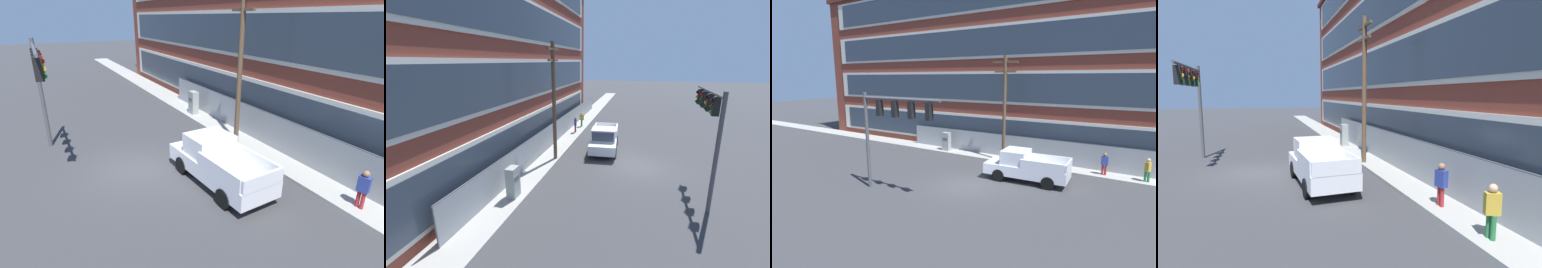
# 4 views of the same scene
# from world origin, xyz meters

# --- Properties ---
(ground_plane) EXTENTS (160.00, 160.00, 0.00)m
(ground_plane) POSITION_xyz_m (0.00, 0.00, 0.00)
(ground_plane) COLOR #38383A
(sidewalk_building_side) EXTENTS (80.00, 2.10, 0.16)m
(sidewalk_building_side) POSITION_xyz_m (0.00, 6.71, 0.08)
(sidewalk_building_side) COLOR #9E9B93
(sidewalk_building_side) RESTS_ON ground
(brick_mill_building) EXTENTS (40.95, 11.90, 15.37)m
(brick_mill_building) POSITION_xyz_m (-3.20, 13.41, 7.70)
(brick_mill_building) COLOR brown
(brick_mill_building) RESTS_ON ground
(chain_link_fence) EXTENTS (30.62, 0.06, 1.99)m
(chain_link_fence) POSITION_xyz_m (5.07, 7.19, 1.01)
(chain_link_fence) COLOR gray
(chain_link_fence) RESTS_ON ground
(traffic_signal_mast) EXTENTS (5.58, 0.43, 5.80)m
(traffic_signal_mast) POSITION_xyz_m (-2.92, -3.35, 4.33)
(traffic_signal_mast) COLOR #4C4C51
(traffic_signal_mast) RESTS_ON ground
(pickup_truck_white) EXTENTS (5.45, 2.34, 2.00)m
(pickup_truck_white) POSITION_xyz_m (2.80, 2.79, 0.95)
(pickup_truck_white) COLOR silver
(pickup_truck_white) RESTS_ON ground
(utility_pole_near_corner) EXTENTS (2.02, 0.26, 8.27)m
(utility_pole_near_corner) POSITION_xyz_m (-0.19, 5.93, 4.52)
(utility_pole_near_corner) COLOR brown
(utility_pole_near_corner) RESTS_ON ground
(electrical_cabinet) EXTENTS (0.70, 0.50, 1.79)m
(electrical_cabinet) POSITION_xyz_m (-5.94, 6.28, 0.90)
(electrical_cabinet) COLOR #939993
(electrical_cabinet) RESTS_ON ground
(pedestrian_near_cabinet) EXTENTS (0.45, 0.33, 1.69)m
(pedestrian_near_cabinet) POSITION_xyz_m (7.08, 6.30, 0.97)
(pedestrian_near_cabinet) COLOR maroon
(pedestrian_near_cabinet) RESTS_ON ground
(pedestrian_by_fence) EXTENTS (0.37, 0.46, 1.69)m
(pedestrian_by_fence) POSITION_xyz_m (9.57, 6.24, 0.97)
(pedestrian_by_fence) COLOR #236B38
(pedestrian_by_fence) RESTS_ON ground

